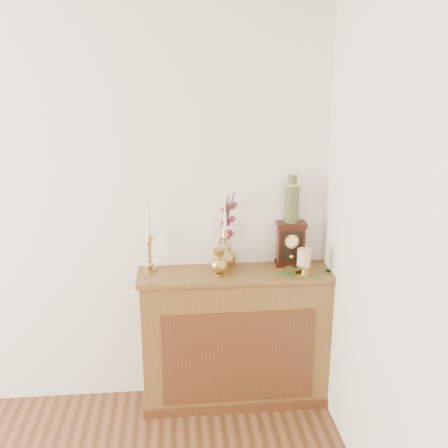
{
  "coord_description": "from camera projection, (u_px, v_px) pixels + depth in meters",
  "views": [
    {
      "loc": [
        1.03,
        -0.96,
        2.16
      ],
      "look_at": [
        1.32,
        2.05,
        1.26
      ],
      "focal_mm": 42.0,
      "sensor_mm": 36.0,
      "label": 1
    }
  ],
  "objects": [
    {
      "name": "ginger_jar",
      "position": [
        228.0,
        232.0,
        3.35
      ],
      "size": [
        0.21,
        0.22,
        0.5
      ],
      "rotation": [
        0.0,
        0.0,
        0.39
      ],
      "color": "tan",
      "rests_on": "console_shelf"
    },
    {
      "name": "mantel_clock",
      "position": [
        290.0,
        244.0,
        3.38
      ],
      "size": [
        0.2,
        0.14,
        0.29
      ],
      "rotation": [
        0.0,
        0.0,
        -0.05
      ],
      "color": "#33100A",
      "rests_on": "console_shelf"
    },
    {
      "name": "candlestick_center",
      "position": [
        225.0,
        242.0,
        3.32
      ],
      "size": [
        0.09,
        0.09,
        0.52
      ],
      "rotation": [
        0.0,
        0.0,
        -0.42
      ],
      "color": "tan",
      "rests_on": "console_shelf"
    },
    {
      "name": "ceramic_vase",
      "position": [
        292.0,
        201.0,
        3.31
      ],
      "size": [
        0.09,
        0.09,
        0.31
      ],
      "rotation": [
        0.0,
        0.0,
        -0.05
      ],
      "color": "#1A3427",
      "rests_on": "mantel_clock"
    },
    {
      "name": "bud_vase",
      "position": [
        219.0,
        263.0,
        3.2
      ],
      "size": [
        0.11,
        0.11,
        0.18
      ],
      "rotation": [
        0.0,
        0.0,
        -0.23
      ],
      "color": "tan",
      "rests_on": "console_shelf"
    },
    {
      "name": "console_shelf",
      "position": [
        236.0,
        341.0,
        3.44
      ],
      "size": [
        1.24,
        0.34,
        0.93
      ],
      "color": "brown",
      "rests_on": "ground"
    },
    {
      "name": "ivy_garland",
      "position": [
        307.0,
        272.0,
        3.26
      ],
      "size": [
        0.34,
        0.18,
        0.07
      ],
      "rotation": [
        0.0,
        0.0,
        -0.37
      ],
      "color": "#2F5F24",
      "rests_on": "console_shelf"
    },
    {
      "name": "pillar_candle_right",
      "position": [
        304.0,
        261.0,
        3.22
      ],
      "size": [
        0.09,
        0.09,
        0.18
      ],
      "rotation": [
        0.0,
        0.0,
        -0.39
      ],
      "color": "#E1CB4F",
      "rests_on": "console_shelf"
    },
    {
      "name": "candlestick_left",
      "position": [
        149.0,
        246.0,
        3.26
      ],
      "size": [
        0.08,
        0.08,
        0.51
      ],
      "rotation": [
        0.0,
        0.0,
        0.25
      ],
      "color": "tan",
      "rests_on": "console_shelf"
    },
    {
      "name": "pillar_candle_left",
      "position": [
        220.0,
        258.0,
        3.25
      ],
      "size": [
        0.1,
        0.1,
        0.18
      ],
      "rotation": [
        0.0,
        0.0,
        0.42
      ],
      "color": "#E1CB4F",
      "rests_on": "console_shelf"
    }
  ]
}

